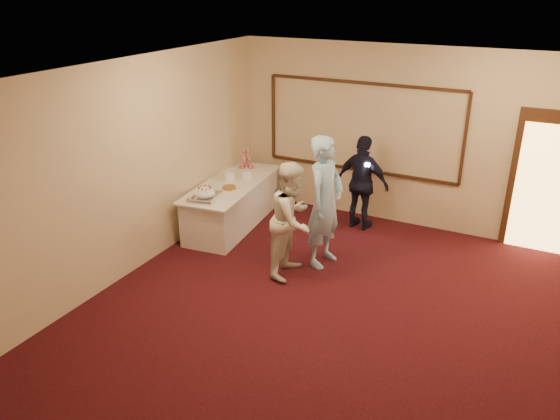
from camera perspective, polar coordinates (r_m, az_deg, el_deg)
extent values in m
plane|color=black|center=(6.88, 4.44, -11.92)|extent=(7.00, 7.00, 0.00)
cube|color=beige|center=(9.31, 13.24, 7.27)|extent=(6.00, 0.04, 3.00)
cube|color=beige|center=(3.65, -18.27, -20.14)|extent=(6.00, 0.04, 3.00)
cube|color=beige|center=(7.71, -16.23, 3.68)|extent=(0.04, 7.00, 3.00)
cube|color=white|center=(5.72, 5.37, 13.55)|extent=(6.00, 7.00, 0.04)
cube|color=black|center=(9.68, 8.28, 4.21)|extent=(3.40, 0.04, 0.05)
cube|color=black|center=(9.32, 8.81, 12.98)|extent=(3.40, 0.04, 0.05)
cube|color=black|center=(10.12, -0.70, 9.70)|extent=(0.05, 0.04, 1.50)
cube|color=black|center=(9.10, 18.76, 6.94)|extent=(0.05, 0.04, 1.50)
cube|color=black|center=(9.15, 26.03, 2.58)|extent=(1.05, 0.06, 2.20)
cube|color=#FFBF66|center=(9.15, 25.92, 1.94)|extent=(0.85, 0.02, 2.00)
cube|color=silver|center=(9.35, -5.02, 0.54)|extent=(1.01, 2.25, 0.74)
cube|color=silver|center=(9.21, -5.10, 2.76)|extent=(1.13, 2.38, 0.03)
cube|color=silver|center=(8.54, -7.82, 1.21)|extent=(0.47, 0.56, 0.04)
ellipsoid|color=white|center=(8.50, -7.85, 1.80)|extent=(0.32, 0.32, 0.15)
cube|color=silver|center=(8.58, -6.66, 1.58)|extent=(0.22, 0.30, 0.01)
cylinder|color=#D64C63|center=(9.90, -3.55, 5.43)|extent=(0.02, 0.02, 0.35)
cylinder|color=#D64C63|center=(9.96, -3.53, 4.49)|extent=(0.27, 0.27, 0.01)
cylinder|color=#D64C63|center=(9.91, -3.55, 5.27)|extent=(0.20, 0.20, 0.01)
cylinder|color=#D64C63|center=(9.87, -3.57, 6.06)|extent=(0.14, 0.14, 0.01)
cylinder|color=white|center=(9.27, -5.29, 3.50)|extent=(0.19, 0.19, 0.16)
cylinder|color=white|center=(9.25, -5.31, 3.98)|extent=(0.20, 0.20, 0.01)
cylinder|color=white|center=(9.38, -3.50, 3.74)|extent=(0.17, 0.17, 0.14)
cylinder|color=white|center=(9.35, -3.51, 4.18)|extent=(0.18, 0.18, 0.01)
cylinder|color=white|center=(8.92, -5.34, 2.20)|extent=(0.25, 0.25, 0.01)
cylinder|color=brown|center=(8.91, -5.34, 2.36)|extent=(0.22, 0.22, 0.04)
imported|color=#9AC9F6|center=(7.86, 4.73, 0.85)|extent=(0.56, 0.77, 1.95)
imported|color=silver|center=(7.61, 1.29, -1.01)|extent=(0.64, 0.82, 1.67)
imported|color=black|center=(9.17, 8.62, 2.80)|extent=(1.00, 0.55, 1.61)
cube|color=white|center=(8.88, 9.12, 4.69)|extent=(0.08, 0.06, 0.05)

